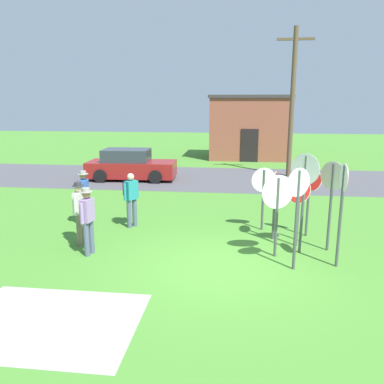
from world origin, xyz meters
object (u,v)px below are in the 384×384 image
parked_car_on_street (131,166)px  stop_sign_low_front (263,188)px  stop_sign_leaning_left (297,203)px  person_in_dark_shirt (84,194)px  stop_sign_leaning_right (299,201)px  utility_pole (292,100)px  person_in_blue (131,196)px  person_with_sunhat (88,217)px  stop_sign_rear_right (304,185)px  stop_sign_far_back (309,190)px  stop_sign_rear_left (277,201)px  stop_sign_center_cluster (275,195)px  person_holding_notes (80,210)px  stop_sign_tallest (342,199)px  stop_sign_nearest (332,191)px

parked_car_on_street → stop_sign_low_front: size_ratio=2.29×
stop_sign_leaning_left → person_in_dark_shirt: size_ratio=1.38×
stop_sign_leaning_right → utility_pole: bearing=84.5°
stop_sign_low_front → person_in_blue: size_ratio=1.13×
stop_sign_low_front → stop_sign_leaning_left: (0.57, -2.81, 0.31)m
parked_car_on_street → person_with_sunhat: (1.60, -9.70, 0.30)m
stop_sign_rear_right → stop_sign_far_back: stop_sign_rear_right is taller
utility_pole → stop_sign_rear_left: bearing=-98.4°
parked_car_on_street → stop_sign_center_cluster: bearing=-51.6°
stop_sign_center_cluster → person_in_dark_shirt: (-5.76, 0.58, -0.29)m
stop_sign_low_front → stop_sign_far_back: stop_sign_far_back is taller
stop_sign_leaning_right → stop_sign_far_back: bearing=65.2°
utility_pole → stop_sign_center_cluster: 10.27m
stop_sign_low_front → stop_sign_leaning_left: size_ratio=0.80×
stop_sign_rear_right → stop_sign_leaning_left: (-0.31, -1.09, -0.17)m
stop_sign_rear_left → person_holding_notes: (-5.16, 0.22, -0.44)m
utility_pole → parked_car_on_street: utility_pole is taller
parked_car_on_street → person_holding_notes: person_holding_notes is taller
stop_sign_tallest → stop_sign_center_cluster: (-1.34, 1.74, -0.34)m
stop_sign_low_front → person_with_sunhat: size_ratio=1.10×
stop_sign_tallest → utility_pole: bearing=88.8°
stop_sign_leaning_right → person_in_blue: stop_sign_leaning_right is taller
stop_sign_nearest → person_in_dark_shirt: (-7.11, 1.28, -0.59)m
person_in_dark_shirt → person_holding_notes: size_ratio=1.00×
utility_pole → stop_sign_center_cluster: utility_pole is taller
stop_sign_tallest → person_in_dark_shirt: stop_sign_tallest is taller
stop_sign_leaning_left → person_in_dark_shirt: stop_sign_leaning_left is taller
utility_pole → person_in_blue: (-5.85, -9.19, -2.87)m
stop_sign_far_back → stop_sign_center_cluster: 1.07m
stop_sign_leaning_left → person_with_sunhat: 5.09m
stop_sign_leaning_right → stop_sign_nearest: (0.77, -0.24, 0.34)m
stop_sign_rear_right → stop_sign_leaning_left: bearing=-105.9°
parked_car_on_street → stop_sign_center_cluster: (6.33, -7.99, 0.61)m
stop_sign_low_front → person_in_blue: (-4.01, -0.17, -0.31)m
stop_sign_nearest → stop_sign_rear_right: stop_sign_rear_right is taller
stop_sign_rear_left → person_in_dark_shirt: stop_sign_rear_left is taller
stop_sign_center_cluster → stop_sign_rear_left: bearing=-92.6°
utility_pole → stop_sign_leaning_left: size_ratio=3.07×
stop_sign_nearest → person_in_blue: bearing=166.8°
stop_sign_rear_right → person_in_blue: size_ratio=1.52×
stop_sign_leaning_left → stop_sign_nearest: bearing=51.8°
stop_sign_tallest → stop_sign_rear_right: 1.10m
stop_sign_far_back → stop_sign_tallest: bearing=-80.6°
stop_sign_tallest → person_holding_notes: bearing=174.0°
utility_pole → stop_sign_rear_right: (-0.96, -10.74, -2.08)m
stop_sign_low_front → stop_sign_center_cluster: size_ratio=0.98×
stop_sign_leaning_right → person_holding_notes: size_ratio=1.08×
stop_sign_rear_left → stop_sign_leaning_left: stop_sign_leaning_left is taller
parked_car_on_street → stop_sign_nearest: (7.68, -8.68, 0.91)m
stop_sign_nearest → stop_sign_rear_left: (-1.40, -0.58, -0.17)m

